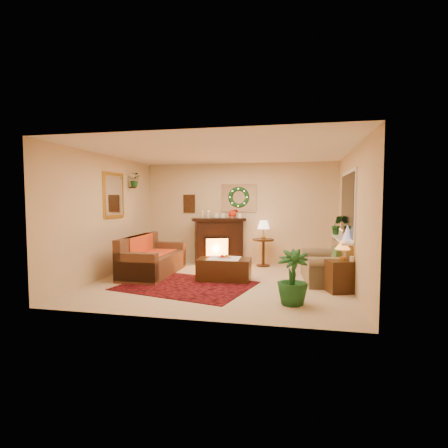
% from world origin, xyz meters
% --- Properties ---
extents(floor, '(5.00, 5.00, 0.00)m').
position_xyz_m(floor, '(0.00, 0.00, 0.00)').
color(floor, beige).
rests_on(floor, ground).
extents(ceiling, '(5.00, 5.00, 0.00)m').
position_xyz_m(ceiling, '(0.00, 0.00, 2.60)').
color(ceiling, white).
rests_on(ceiling, ground).
extents(wall_back, '(5.00, 5.00, 0.00)m').
position_xyz_m(wall_back, '(0.00, 2.25, 1.30)').
color(wall_back, '#EFD88C').
rests_on(wall_back, ground).
extents(wall_front, '(5.00, 5.00, 0.00)m').
position_xyz_m(wall_front, '(0.00, -2.25, 1.30)').
color(wall_front, '#EFD88C').
rests_on(wall_front, ground).
extents(wall_left, '(4.50, 4.50, 0.00)m').
position_xyz_m(wall_left, '(-2.50, 0.00, 1.30)').
color(wall_left, '#EFD88C').
rests_on(wall_left, ground).
extents(wall_right, '(4.50, 4.50, 0.00)m').
position_xyz_m(wall_right, '(2.50, 0.00, 1.30)').
color(wall_right, '#EFD88C').
rests_on(wall_right, ground).
extents(area_rug, '(2.74, 2.29, 0.01)m').
position_xyz_m(area_rug, '(-0.57, -0.44, 0.01)').
color(area_rug, '#3F0B12').
rests_on(area_rug, floor).
extents(sofa, '(0.91, 2.01, 0.86)m').
position_xyz_m(sofa, '(-1.63, 0.44, 0.43)').
color(sofa, '#422913').
rests_on(sofa, floor).
extents(red_throw, '(0.74, 1.20, 0.02)m').
position_xyz_m(red_throw, '(-1.71, 0.59, 0.46)').
color(red_throw, red).
rests_on(red_throw, sofa).
extents(fireplace, '(1.27, 0.81, 1.11)m').
position_xyz_m(fireplace, '(-0.49, 2.04, 0.55)').
color(fireplace, black).
rests_on(fireplace, floor).
extents(poinsettia, '(0.20, 0.20, 0.20)m').
position_xyz_m(poinsettia, '(-0.13, 2.03, 1.30)').
color(poinsettia, red).
rests_on(poinsettia, fireplace).
extents(mantel_candle_a, '(0.06, 0.06, 0.17)m').
position_xyz_m(mantel_candle_a, '(-0.92, 2.00, 1.26)').
color(mantel_candle_a, white).
rests_on(mantel_candle_a, fireplace).
extents(mantel_candle_b, '(0.06, 0.06, 0.19)m').
position_xyz_m(mantel_candle_b, '(-0.77, 2.05, 1.26)').
color(mantel_candle_b, white).
rests_on(mantel_candle_b, fireplace).
extents(mantel_mirror, '(0.92, 0.02, 0.72)m').
position_xyz_m(mantel_mirror, '(0.00, 2.23, 1.70)').
color(mantel_mirror, white).
rests_on(mantel_mirror, wall_back).
extents(wreath, '(0.55, 0.11, 0.55)m').
position_xyz_m(wreath, '(0.00, 2.19, 1.72)').
color(wreath, '#194719').
rests_on(wreath, wall_back).
extents(wall_art, '(0.32, 0.03, 0.48)m').
position_xyz_m(wall_art, '(-1.35, 2.23, 1.55)').
color(wall_art, '#381E11').
rests_on(wall_art, wall_back).
extents(gold_mirror, '(0.03, 0.84, 1.00)m').
position_xyz_m(gold_mirror, '(-2.48, 0.30, 1.75)').
color(gold_mirror, gold).
rests_on(gold_mirror, wall_left).
extents(hanging_plant, '(0.33, 0.28, 0.36)m').
position_xyz_m(hanging_plant, '(-2.34, 1.05, 1.97)').
color(hanging_plant, '#194719').
rests_on(hanging_plant, wall_left).
extents(loveseat, '(0.93, 1.46, 0.81)m').
position_xyz_m(loveseat, '(2.06, 0.48, 0.42)').
color(loveseat, gray).
rests_on(loveseat, floor).
extents(window_frame, '(0.03, 1.86, 1.36)m').
position_xyz_m(window_frame, '(2.48, 0.55, 1.55)').
color(window_frame, white).
rests_on(window_frame, wall_right).
extents(window_glass, '(0.02, 1.70, 1.22)m').
position_xyz_m(window_glass, '(2.47, 0.55, 1.55)').
color(window_glass, black).
rests_on(window_glass, wall_right).
extents(window_sill, '(0.22, 1.86, 0.04)m').
position_xyz_m(window_sill, '(2.38, 0.55, 0.87)').
color(window_sill, white).
rests_on(window_sill, wall_right).
extents(mini_tree, '(0.20, 0.20, 0.30)m').
position_xyz_m(mini_tree, '(2.42, 0.06, 1.04)').
color(mini_tree, silver).
rests_on(mini_tree, window_sill).
extents(sill_plant, '(0.30, 0.24, 0.55)m').
position_xyz_m(sill_plant, '(2.36, 1.23, 1.08)').
color(sill_plant, '#1D3917').
rests_on(sill_plant, window_sill).
extents(side_table_round, '(0.70, 0.70, 0.68)m').
position_xyz_m(side_table_round, '(0.68, 1.87, 0.33)').
color(side_table_round, black).
rests_on(side_table_round, floor).
extents(lamp_cream, '(0.30, 0.30, 0.47)m').
position_xyz_m(lamp_cream, '(0.68, 1.90, 0.88)').
color(lamp_cream, beige).
rests_on(lamp_cream, side_table_round).
extents(end_table_square, '(0.60, 0.60, 0.58)m').
position_xyz_m(end_table_square, '(2.26, -0.27, 0.27)').
color(end_table_square, black).
rests_on(end_table_square, floor).
extents(lamp_tiffany, '(0.27, 0.27, 0.40)m').
position_xyz_m(lamp_tiffany, '(2.30, -0.26, 0.74)').
color(lamp_tiffany, '#FF9C18').
rests_on(lamp_tiffany, end_table_square).
extents(coffee_table, '(1.09, 0.63, 0.45)m').
position_xyz_m(coffee_table, '(0.04, 0.17, 0.21)').
color(coffee_table, black).
rests_on(coffee_table, floor).
extents(fruit_bowl, '(0.28, 0.28, 0.06)m').
position_xyz_m(fruit_bowl, '(0.05, 0.15, 0.45)').
color(fruit_bowl, silver).
rests_on(fruit_bowl, coffee_table).
extents(floor_palm, '(1.50, 1.50, 2.61)m').
position_xyz_m(floor_palm, '(1.44, -1.23, 0.45)').
color(floor_palm, '#133314').
rests_on(floor_palm, floor).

